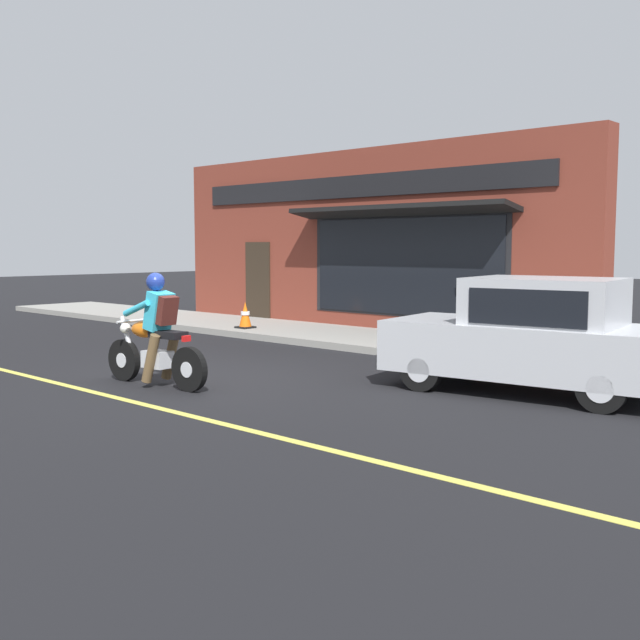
# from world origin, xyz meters

# --- Properties ---
(ground_plane) EXTENTS (80.00, 80.00, 0.00)m
(ground_plane) POSITION_xyz_m (0.00, 0.00, 0.00)
(ground_plane) COLOR black
(sidewalk_curb) EXTENTS (2.60, 22.00, 0.14)m
(sidewalk_curb) POSITION_xyz_m (4.86, 3.00, 0.07)
(sidewalk_curb) COLOR gray
(sidewalk_curb) RESTS_ON ground
(lane_stripe) EXTENTS (0.12, 19.80, 0.01)m
(lane_stripe) POSITION_xyz_m (-1.80, 3.00, 0.00)
(lane_stripe) COLOR #D1C64C
(lane_stripe) RESTS_ON ground
(storefront_building) EXTENTS (1.25, 11.67, 4.20)m
(storefront_building) POSITION_xyz_m (6.39, 2.46, 2.11)
(storefront_building) COLOR maroon
(storefront_building) RESTS_ON ground
(motorcycle_with_rider) EXTENTS (0.60, 2.02, 1.62)m
(motorcycle_with_rider) POSITION_xyz_m (-0.94, 0.20, 0.68)
(motorcycle_with_rider) COLOR black
(motorcycle_with_rider) RESTS_ON ground
(car_hatchback) EXTENTS (2.12, 3.96, 1.57)m
(car_hatchback) POSITION_xyz_m (2.19, -3.95, 0.77)
(car_hatchback) COLOR black
(car_hatchback) RESTS_ON ground
(traffic_cone) EXTENTS (0.36, 0.36, 0.60)m
(traffic_cone) POSITION_xyz_m (4.16, 4.01, 0.43)
(traffic_cone) COLOR black
(traffic_cone) RESTS_ON sidewalk_curb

